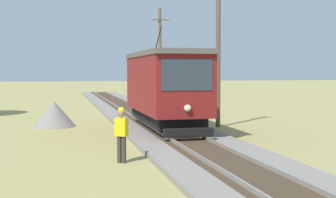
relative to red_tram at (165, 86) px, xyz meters
name	(u,v)px	position (x,y,z in m)	size (l,w,h in m)	color
red_tram	(165,86)	(0.00, 0.00, 0.00)	(2.60, 8.54, 4.79)	maroon
utility_pole_mid	(218,52)	(3.12, 1.33, 1.71)	(1.40, 0.34, 7.61)	brown
utility_pole_far	(160,56)	(3.12, 15.64, 1.91)	(1.40, 0.65, 8.01)	brown
gravel_pile	(54,114)	(-5.20, 3.28, -1.52)	(2.24, 2.24, 1.34)	gray
track_worker	(121,132)	(-3.03, -7.14, -1.21)	(0.45, 0.42, 1.78)	#38332D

